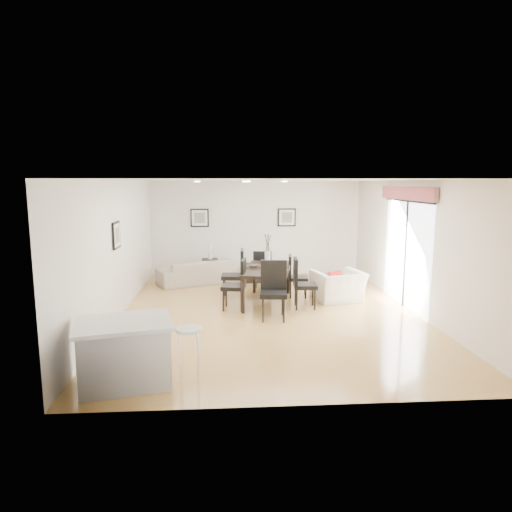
{
  "coord_description": "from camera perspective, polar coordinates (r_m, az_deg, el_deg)",
  "views": [
    {
      "loc": [
        -0.88,
        -9.08,
        2.66
      ],
      "look_at": [
        -0.23,
        0.4,
        1.11
      ],
      "focal_mm": 32.0,
      "sensor_mm": 36.0,
      "label": 1
    }
  ],
  "objects": [
    {
      "name": "dining_chair_enear",
      "position": [
        9.72,
        5.64,
        -3.05
      ],
      "size": [
        0.52,
        0.52,
        1.07
      ],
      "rotation": [
        0.0,
        0.0,
        1.5
      ],
      "color": "black",
      "rests_on": "ground"
    },
    {
      "name": "courtyard_plant_b",
      "position": [
        12.58,
        28.56,
        -2.42
      ],
      "size": [
        0.53,
        0.53,
        0.72
      ],
      "primitive_type": "imported",
      "rotation": [
        0.0,
        0.0,
        -0.41
      ],
      "color": "#3F5B27",
      "rests_on": "ground"
    },
    {
      "name": "armchair",
      "position": [
        10.46,
        10.19,
        -3.73
      ],
      "size": [
        1.23,
        1.13,
        0.68
      ],
      "primitive_type": "imported",
      "rotation": [
        0.0,
        0.0,
        3.37
      ],
      "color": "silver",
      "rests_on": "ground"
    },
    {
      "name": "wall_back",
      "position": [
        13.17,
        -0.05,
        3.54
      ],
      "size": [
        6.0,
        0.04,
        2.7
      ],
      "primitive_type": "cube",
      "color": "white",
      "rests_on": "ground"
    },
    {
      "name": "wall_left",
      "position": [
        9.41,
        -16.87,
        0.84
      ],
      "size": [
        0.04,
        8.0,
        2.7
      ],
      "primitive_type": "cube",
      "color": "white",
      "rests_on": "ground"
    },
    {
      "name": "sofa",
      "position": [
        12.17,
        -7.21,
        -1.97
      ],
      "size": [
        2.27,
        1.62,
        0.62
      ],
      "primitive_type": "imported",
      "rotation": [
        0.0,
        0.0,
        3.56
      ],
      "color": "#A39A84",
      "rests_on": "ground"
    },
    {
      "name": "dining_chair_foot",
      "position": [
        11.25,
        0.83,
        -1.54
      ],
      "size": [
        0.5,
        0.5,
        1.0
      ],
      "rotation": [
        0.0,
        0.0,
        3.01
      ],
      "color": "black",
      "rests_on": "ground"
    },
    {
      "name": "table_lamp",
      "position": [
        12.66,
        -5.77,
        0.8
      ],
      "size": [
        0.21,
        0.21,
        0.4
      ],
      "color": "white",
      "rests_on": "side_table"
    },
    {
      "name": "wall_front",
      "position": [
        5.32,
        5.79,
        -5.09
      ],
      "size": [
        6.0,
        0.04,
        2.7
      ],
      "primitive_type": "cube",
      "color": "white",
      "rests_on": "ground"
    },
    {
      "name": "bar_stool",
      "position": [
        6.21,
        -8.38,
        -9.83
      ],
      "size": [
        0.34,
        0.34,
        0.75
      ],
      "color": "silver",
      "rests_on": "ground"
    },
    {
      "name": "dining_table",
      "position": [
        10.07,
        1.45,
        -1.92
      ],
      "size": [
        1.3,
        2.05,
        0.79
      ],
      "rotation": [
        0.0,
        0.0,
        -0.19
      ],
      "color": "black",
      "rests_on": "ground"
    },
    {
      "name": "coffee_table",
      "position": [
        12.44,
        1.17,
        -2.05
      ],
      "size": [
        1.16,
        0.74,
        0.45
      ],
      "primitive_type": "cube",
      "rotation": [
        0.0,
        0.0,
        0.07
      ],
      "color": "black",
      "rests_on": "ground"
    },
    {
      "name": "dining_chair_wnear",
      "position": [
        9.57,
        -2.28,
        -3.21
      ],
      "size": [
        0.56,
        0.56,
        1.07
      ],
      "rotation": [
        0.0,
        0.0,
        -1.74
      ],
      "color": "black",
      "rests_on": "ground"
    },
    {
      "name": "dining_chair_efar",
      "position": [
        10.65,
        4.83,
        -2.21
      ],
      "size": [
        0.49,
        0.49,
        0.99
      ],
      "rotation": [
        0.0,
        0.0,
        1.45
      ],
      "color": "black",
      "rests_on": "ground"
    },
    {
      "name": "ground",
      "position": [
        9.5,
        1.59,
        -7.02
      ],
      "size": [
        8.0,
        8.0,
        0.0
      ],
      "primitive_type": "plane",
      "color": "tan",
      "rests_on": "ground"
    },
    {
      "name": "cushion",
      "position": [
        10.3,
        9.83,
        -2.76
      ],
      "size": [
        0.32,
        0.22,
        0.31
      ],
      "primitive_type": "cube",
      "rotation": [
        0.0,
        0.0,
        3.59
      ],
      "color": "#AC1816",
      "rests_on": "armchair"
    },
    {
      "name": "framed_print_back_right",
      "position": [
        13.21,
        3.87,
        4.84
      ],
      "size": [
        0.52,
        0.04,
        0.52
      ],
      "color": "black",
      "rests_on": "wall_back"
    },
    {
      "name": "dining_chair_head",
      "position": [
        8.94,
        2.21,
        -3.84
      ],
      "size": [
        0.56,
        0.56,
        1.14
      ],
      "rotation": [
        0.0,
        0.0,
        -0.11
      ],
      "color": "black",
      "rests_on": "ground"
    },
    {
      "name": "side_table",
      "position": [
        12.75,
        -5.73,
        -1.58
      ],
      "size": [
        0.47,
        0.47,
        0.55
      ],
      "primitive_type": "cube",
      "rotation": [
        0.0,
        0.0,
        0.15
      ],
      "color": "black",
      "rests_on": "ground"
    },
    {
      "name": "ceiling",
      "position": [
        9.12,
        1.67,
        9.48
      ],
      "size": [
        6.0,
        8.0,
        0.02
      ],
      "primitive_type": "cube",
      "color": "white",
      "rests_on": "wall_back"
    },
    {
      "name": "sliding_door",
      "position": [
        10.18,
        18.28,
        3.16
      ],
      "size": [
        0.12,
        2.7,
        2.57
      ],
      "color": "white",
      "rests_on": "wall_right"
    },
    {
      "name": "wall_right",
      "position": [
        9.96,
        19.07,
        1.17
      ],
      "size": [
        0.04,
        8.0,
        2.7
      ],
      "primitive_type": "cube",
      "color": "white",
      "rests_on": "ground"
    },
    {
      "name": "framed_print_left_wall",
      "position": [
        9.18,
        -17.05,
        2.51
      ],
      "size": [
        0.04,
        0.52,
        0.52
      ],
      "rotation": [
        0.0,
        0.0,
        1.57
      ],
      "color": "black",
      "rests_on": "wall_left"
    },
    {
      "name": "kitchen_island",
      "position": [
        6.4,
        -16.12,
        -11.48
      ],
      "size": [
        1.42,
        1.21,
        0.86
      ],
      "rotation": [
        0.0,
        0.0,
        0.23
      ],
      "color": "#B9B9BB",
      "rests_on": "ground"
    },
    {
      "name": "vase",
      "position": [
        10.0,
        1.46,
        0.27
      ],
      "size": [
        0.97,
        1.49,
        0.75
      ],
      "color": "white",
      "rests_on": "dining_table"
    },
    {
      "name": "framed_print_back_left",
      "position": [
        13.11,
        -7.06,
        4.76
      ],
      "size": [
        0.52,
        0.04,
        0.52
      ],
      "color": "black",
      "rests_on": "wall_back"
    },
    {
      "name": "dining_chair_wfar",
      "position": [
        10.5,
        -2.4,
        -1.9
      ],
      "size": [
        0.54,
        0.54,
        1.13
      ],
      "rotation": [
        0.0,
        0.0,
        -1.63
      ],
      "color": "black",
      "rests_on": "ground"
    }
  ]
}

